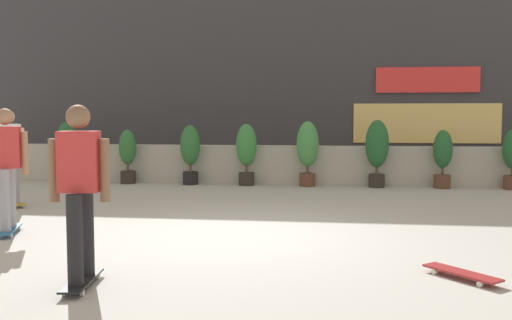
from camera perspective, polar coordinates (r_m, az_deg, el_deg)
name	(u,v)px	position (r m, az deg, el deg)	size (l,w,h in m)	color
ground_plane	(242,235)	(7.73, -1.45, -7.51)	(48.00, 48.00, 0.00)	#B2AFA8
planter_wall	(281,165)	(13.58, 2.46, -0.47)	(18.00, 0.40, 0.90)	#B2ADA3
building_backdrop	(293,61)	(17.59, 3.65, 9.75)	(20.00, 2.08, 6.50)	#38383D
potted_plant_0	(67,148)	(14.48, -18.29, 1.16)	(0.49, 0.49, 1.45)	#2D2823
potted_plant_1	(128,154)	(13.90, -12.64, 0.60)	(0.41, 0.41, 1.28)	#2D2823
potted_plant_2	(190,151)	(13.45, -6.56, 0.92)	(0.46, 0.46, 1.39)	black
potted_plant_3	(246,150)	(13.19, -0.96, 0.99)	(0.47, 0.47, 1.42)	#2D2823
potted_plant_4	(308,149)	(13.06, 5.15, 1.12)	(0.50, 0.50, 1.48)	brown
potted_plant_5	(377,148)	(13.09, 11.95, 1.16)	(0.52, 0.52, 1.51)	#2D2823
potted_plant_6	(443,156)	(13.29, 18.07, 0.38)	(0.41, 0.41, 1.29)	brown
skater_far_right	(7,165)	(8.38, -23.55, -0.45)	(0.53, 0.82, 1.70)	#266699
skater_far_left	(80,187)	(5.52, -17.12, -2.58)	(0.56, 0.82, 1.70)	black
skater_by_wall_left	(9,153)	(10.97, -23.31, 0.61)	(0.77, 0.63, 1.70)	#BF8C26
skateboard_near_camera	(462,273)	(6.05, 19.76, -10.53)	(0.68, 0.73, 0.08)	maroon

